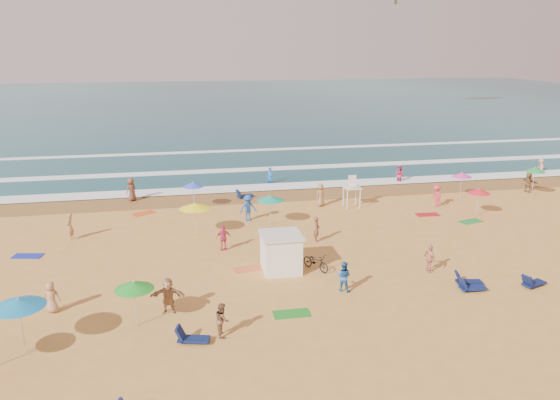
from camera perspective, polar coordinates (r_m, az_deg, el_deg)
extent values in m
plane|color=gold|center=(33.64, 5.75, -5.03)|extent=(220.00, 220.00, 0.00)
cube|color=#0C4756|center=(115.02, -6.43, 9.94)|extent=(220.00, 140.00, 0.18)
plane|color=olive|center=(45.15, 1.23, 0.57)|extent=(220.00, 220.00, 0.00)
cube|color=white|center=(47.48, 0.59, 1.47)|extent=(200.00, 2.20, 0.05)
cube|color=white|center=(54.17, -0.89, 3.30)|extent=(200.00, 1.60, 0.05)
cube|color=white|center=(63.83, -2.48, 5.24)|extent=(200.00, 1.20, 0.05)
cube|color=white|center=(29.98, 0.10, -5.59)|extent=(2.00, 2.00, 2.00)
cube|color=silver|center=(29.61, 0.10, -3.68)|extent=(2.20, 2.20, 0.12)
imported|color=black|center=(30.30, 3.76, -6.45)|extent=(1.52, 1.88, 0.96)
cone|color=#139D80|center=(36.90, -1.03, 0.21)|extent=(1.85, 1.85, 0.35)
cone|color=green|center=(24.74, -15.02, -8.62)|extent=(1.71, 1.71, 0.35)
cone|color=#FFF21A|center=(35.36, -8.87, -0.60)|extent=(2.03, 2.03, 0.35)
cone|color=green|center=(48.28, 25.09, 2.91)|extent=(1.62, 1.62, 0.35)
cone|color=#167CBB|center=(24.22, -25.65, -9.65)|extent=(2.06, 2.06, 0.35)
cone|color=blue|center=(41.28, -9.06, 1.63)|extent=(1.54, 1.54, 0.35)
cone|color=#ED34A5|center=(45.90, 18.47, 2.53)|extent=(1.55, 1.55, 0.35)
cone|color=red|center=(41.47, 20.06, 0.91)|extent=(1.57, 1.57, 0.35)
cube|color=#0E1A48|center=(23.78, -8.99, -14.16)|extent=(1.40, 0.85, 0.34)
cube|color=#0F1C4F|center=(29.57, 19.50, -8.64)|extent=(1.32, 0.62, 0.34)
cube|color=#0E1847|center=(31.27, 25.01, -7.89)|extent=(1.41, 0.94, 0.34)
cube|color=#0E1949|center=(30.18, 19.15, -8.10)|extent=(1.38, 0.79, 0.34)
cube|color=navy|center=(44.30, -3.66, 0.46)|extent=(1.41, 0.94, 0.34)
cube|color=#1B29A9|center=(35.51, -24.86, -5.33)|extent=(1.84, 1.18, 0.03)
cube|color=#218524|center=(25.79, 1.21, -11.79)|extent=(1.71, 0.88, 0.03)
cube|color=#E75019|center=(41.40, -14.08, -1.35)|extent=(1.90, 1.63, 0.03)
cube|color=#D75F32|center=(30.55, -3.25, -7.19)|extent=(1.82, 1.12, 0.03)
cube|color=#B4161E|center=(41.28, 15.16, -1.48)|extent=(1.74, 0.95, 0.03)
cube|color=#218637|center=(40.62, 19.28, -2.12)|extent=(1.86, 1.26, 0.03)
imported|color=#926943|center=(50.26, 24.54, 1.71)|extent=(0.70, 1.64, 1.71)
imported|color=brown|center=(34.39, 3.85, -3.06)|extent=(0.53, 0.68, 1.64)
imported|color=tan|center=(30.95, 15.38, -5.91)|extent=(0.51, 0.97, 1.57)
imported|color=tan|center=(58.78, 25.57, 3.16)|extent=(0.78, 1.10, 1.55)
imported|color=#E23848|center=(43.25, 16.02, 0.42)|extent=(0.70, 1.15, 1.73)
imported|color=brown|center=(44.72, -15.27, 1.07)|extent=(1.06, 1.06, 1.86)
imported|color=#CB3266|center=(50.29, 12.37, 2.56)|extent=(1.03, 1.09, 1.79)
imported|color=#224BA0|center=(38.32, -3.34, -0.83)|extent=(1.34, 0.94, 1.89)
imported|color=tan|center=(26.07, -11.61, -9.74)|extent=(1.66, 0.76, 1.72)
imported|color=tan|center=(27.72, -22.76, -9.35)|extent=(0.76, 0.52, 1.51)
imported|color=#D5355E|center=(33.07, -5.93, -3.95)|extent=(0.97, 0.50, 1.59)
imported|color=#2663B4|center=(48.44, -1.06, 2.40)|extent=(0.76, 0.72, 1.75)
imported|color=#A2784A|center=(41.84, 4.25, 0.54)|extent=(1.04, 0.98, 1.79)
imported|color=tan|center=(37.11, -21.11, -2.61)|extent=(0.49, 0.68, 1.73)
imported|color=brown|center=(23.88, -6.06, -12.31)|extent=(0.61, 0.76, 1.50)
imported|color=#2461AC|center=(27.87, 6.66, -7.93)|extent=(0.96, 0.91, 1.57)
cube|color=#3F3326|center=(96.03, 12.00, 19.66)|extent=(0.40, 0.30, 0.90)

